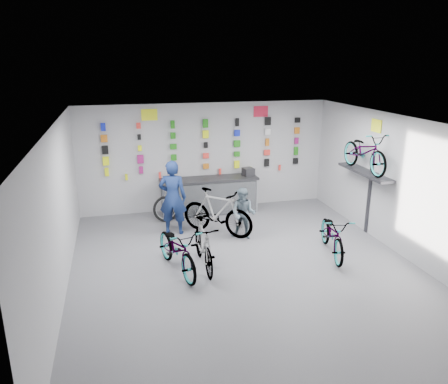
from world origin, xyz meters
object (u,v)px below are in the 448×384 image
object	(u,v)px
counter	(209,196)
customer	(243,214)
bike_left	(177,249)
bike_service	(217,212)
bike_right	(333,234)
bike_center	(203,245)
clerk	(173,197)

from	to	relation	value
counter	customer	distance (m)	2.00
bike_left	bike_service	world-z (taller)	bike_service
counter	bike_left	size ratio (longest dim) A/B	1.45
customer	bike_right	bearing A→B (deg)	-7.84
bike_service	bike_center	bearing A→B (deg)	-159.91
counter	customer	size ratio (longest dim) A/B	2.17
counter	customer	world-z (taller)	customer
bike_service	bike_right	bearing A→B (deg)	-86.11
bike_service	customer	bearing A→B (deg)	-83.00
bike_service	clerk	world-z (taller)	clerk
bike_left	bike_service	xyz separation A→B (m)	(1.23, 1.72, 0.09)
bike_left	bike_right	size ratio (longest dim) A/B	1.05
clerk	bike_center	bearing A→B (deg)	116.38
customer	clerk	bearing A→B (deg)	-172.94
bike_left	customer	world-z (taller)	customer
bike_service	clerk	xyz separation A→B (m)	(-1.03, 0.33, 0.35)
bike_right	clerk	xyz separation A→B (m)	(-3.22, 2.07, 0.45)
counter	clerk	bearing A→B (deg)	-133.52
clerk	customer	bearing A→B (deg)	172.14
clerk	bike_left	bearing A→B (deg)	101.14
bike_center	bike_left	bearing A→B (deg)	-175.80
counter	bike_right	distance (m)	3.88
clerk	customer	distance (m)	1.76
counter	customer	xyz separation A→B (m)	(0.41, -1.95, 0.13)
bike_right	bike_service	xyz separation A→B (m)	(-2.18, 1.74, 0.11)
bike_center	bike_right	size ratio (longest dim) A/B	0.95
bike_right	clerk	distance (m)	3.85
bike_left	bike_right	bearing A→B (deg)	-14.02
bike_left	counter	bearing A→B (deg)	53.62
bike_left	bike_right	xyz separation A→B (m)	(3.42, -0.02, -0.02)
counter	bike_right	xyz separation A→B (m)	(2.05, -3.30, -0.02)
bike_center	customer	size ratio (longest dim) A/B	1.36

